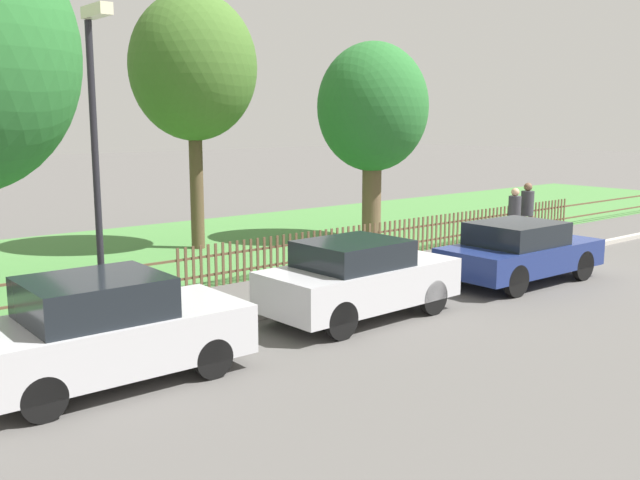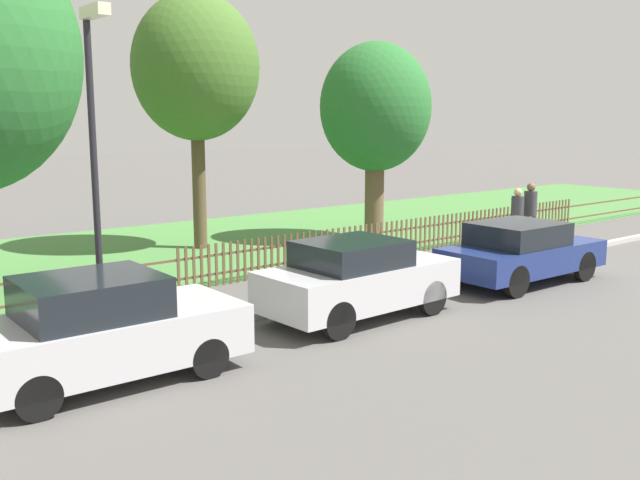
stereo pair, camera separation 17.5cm
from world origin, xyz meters
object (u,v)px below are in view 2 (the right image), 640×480
object	(u,v)px
tree_behind_motorcycle	(196,68)
parked_car_black_saloon	(357,278)
pedestrian_near_fence	(530,211)
parked_car_silver_hatchback	(102,329)
covered_motorcycle	(345,255)
parked_car_navy_estate	(521,252)
pedestrian_by_lamp	(517,215)
street_lamp	(95,134)
tree_mid_park	(375,109)

from	to	relation	value
tree_behind_motorcycle	parked_car_black_saloon	bearing A→B (deg)	-99.05
pedestrian_near_fence	parked_car_black_saloon	bearing A→B (deg)	-117.36
parked_car_silver_hatchback	covered_motorcycle	xyz separation A→B (m)	(6.33, 2.25, -0.07)
parked_car_navy_estate	tree_behind_motorcycle	world-z (taller)	tree_behind_motorcycle
pedestrian_by_lamp	street_lamp	size ratio (longest dim) A/B	0.32
tree_behind_motorcycle	pedestrian_by_lamp	size ratio (longest dim) A/B	4.07
tree_behind_motorcycle	pedestrian_by_lamp	bearing A→B (deg)	-39.92
parked_car_silver_hatchback	parked_car_navy_estate	xyz separation A→B (m)	(9.50, 0.03, -0.04)
parked_car_black_saloon	tree_behind_motorcycle	distance (m)	9.12
covered_motorcycle	street_lamp	distance (m)	6.19
parked_car_navy_estate	tree_behind_motorcycle	size ratio (longest dim) A/B	0.57
parked_car_black_saloon	pedestrian_near_fence	size ratio (longest dim) A/B	2.10
parked_car_black_saloon	pedestrian_by_lamp	xyz separation A→B (m)	(7.99, 2.39, 0.22)
parked_car_navy_estate	pedestrian_near_fence	bearing A→B (deg)	33.78
parked_car_black_saloon	tree_mid_park	bearing A→B (deg)	43.33
parked_car_black_saloon	street_lamp	size ratio (longest dim) A/B	0.72
pedestrian_near_fence	street_lamp	bearing A→B (deg)	-129.64
parked_car_black_saloon	tree_mid_park	world-z (taller)	tree_mid_park
tree_behind_motorcycle	tree_mid_park	bearing A→B (deg)	-22.46
parked_car_silver_hatchback	parked_car_navy_estate	size ratio (longest dim) A/B	0.95
pedestrian_near_fence	pedestrian_by_lamp	distance (m)	0.71
parked_car_silver_hatchback	covered_motorcycle	bearing A→B (deg)	20.24
parked_car_silver_hatchback	parked_car_black_saloon	distance (m)	4.83
parked_car_black_saloon	tree_mid_park	distance (m)	9.09
tree_mid_park	pedestrian_near_fence	bearing A→B (deg)	-53.37
covered_motorcycle	pedestrian_by_lamp	distance (m)	6.50
parked_car_navy_estate	covered_motorcycle	bearing A→B (deg)	145.75
parked_car_black_saloon	tree_mid_park	xyz separation A→B (m)	(6.04, 6.04, 3.11)
covered_motorcycle	street_lamp	size ratio (longest dim) A/B	0.38
pedestrian_by_lamp	parked_car_black_saloon	bearing A→B (deg)	65.45
pedestrian_by_lamp	covered_motorcycle	bearing A→B (deg)	51.58
covered_motorcycle	pedestrian_near_fence	xyz separation A→B (m)	(7.19, 0.39, 0.35)
pedestrian_near_fence	street_lamp	size ratio (longest dim) A/B	0.34
parked_car_navy_estate	covered_motorcycle	size ratio (longest dim) A/B	1.97
parked_car_silver_hatchback	street_lamp	size ratio (longest dim) A/B	0.71
covered_motorcycle	pedestrian_by_lamp	world-z (taller)	pedestrian_by_lamp
parked_car_navy_estate	pedestrian_near_fence	world-z (taller)	pedestrian_near_fence
street_lamp	covered_motorcycle	bearing A→B (deg)	4.12
tree_mid_park	street_lamp	bearing A→B (deg)	-156.62
street_lamp	tree_behind_motorcycle	bearing A→B (deg)	49.90
pedestrian_by_lamp	parked_car_navy_estate	bearing A→B (deg)	86.17
parked_car_navy_estate	tree_behind_motorcycle	distance (m)	9.79
parked_car_black_saloon	street_lamp	world-z (taller)	street_lamp
parked_car_silver_hatchback	tree_mid_park	world-z (taller)	tree_mid_park
pedestrian_by_lamp	street_lamp	distance (m)	12.31
tree_behind_motorcycle	street_lamp	bearing A→B (deg)	-130.10
parked_car_silver_hatchback	covered_motorcycle	distance (m)	6.72
covered_motorcycle	pedestrian_near_fence	distance (m)	7.21
parked_car_navy_estate	tree_behind_motorcycle	xyz separation A→B (m)	(-3.40, 8.15, 4.21)
parked_car_silver_hatchback	pedestrian_by_lamp	xyz separation A→B (m)	(12.82, 2.57, 0.22)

